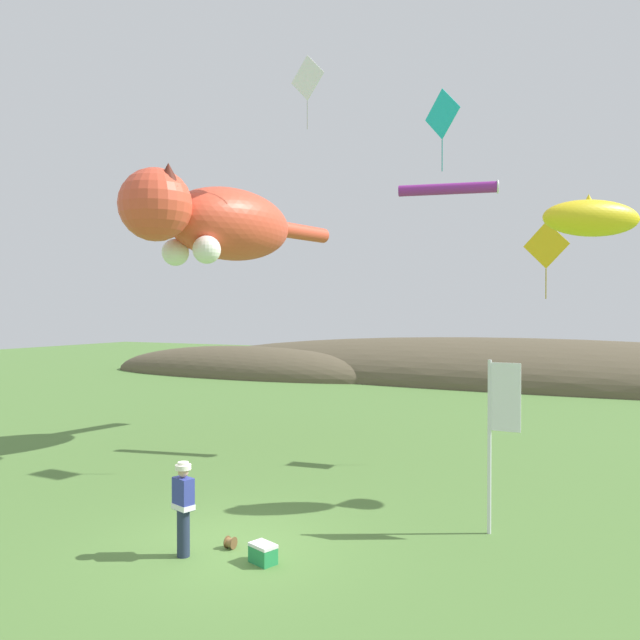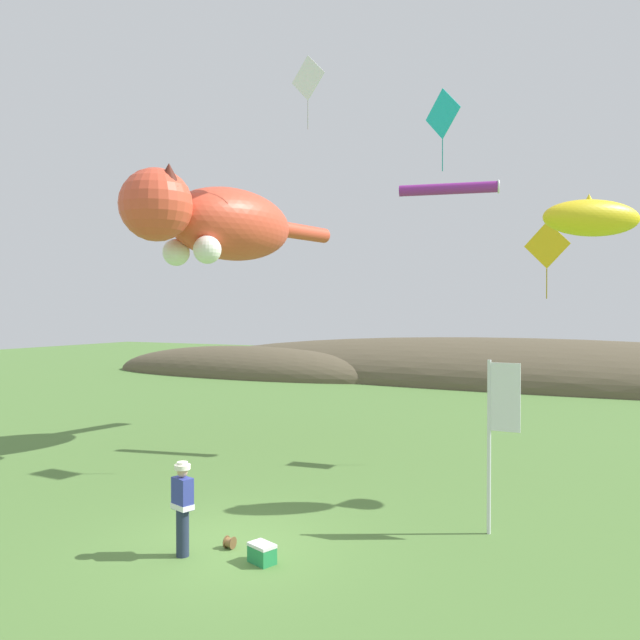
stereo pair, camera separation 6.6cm
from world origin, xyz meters
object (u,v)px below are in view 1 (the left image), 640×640
kite_diamond_gold (546,246)px  festival_attendant (183,506)px  kite_tube_streamer (449,189)px  kite_diamond_teal (442,114)px  kite_spool (231,543)px  kite_fish_windsock (605,218)px  kite_diamond_white (307,78)px  picnic_cooler (263,553)px  kite_giant_cat (216,223)px  festival_banner_pole (498,421)px

kite_diamond_gold → festival_attendant: bearing=-116.6°
kite_tube_streamer → kite_diamond_teal: 3.11m
kite_spool → kite_diamond_teal: bearing=74.1°
kite_fish_windsock → kite_diamond_white: size_ratio=1.35×
kite_diamond_white → kite_diamond_gold: kite_diamond_white is taller
kite_spool → picnic_cooler: picnic_cooler is taller
kite_giant_cat → kite_tube_streamer: 7.69m
festival_attendant → festival_banner_pole: 6.46m
kite_tube_streamer → kite_diamond_white: 5.70m
kite_tube_streamer → kite_diamond_teal: bearing=-79.3°
kite_giant_cat → kite_tube_streamer: size_ratio=2.95×
festival_attendant → kite_tube_streamer: kite_tube_streamer is taller
festival_banner_pole → kite_tube_streamer: size_ratio=1.13×
kite_diamond_gold → kite_tube_streamer: bearing=174.3°
kite_tube_streamer → kite_diamond_gold: 3.65m
kite_tube_streamer → kite_giant_cat: bearing=-156.9°
festival_attendant → kite_diamond_white: (-1.63, 8.16, 10.94)m
festival_attendant → kite_giant_cat: size_ratio=0.19×
kite_fish_windsock → kite_diamond_white: bearing=171.2°
picnic_cooler → kite_diamond_gold: size_ratio=0.25×
kite_diamond_gold → kite_diamond_teal: bearing=-137.6°
festival_banner_pole → festival_attendant: bearing=-143.4°
kite_fish_windsock → kite_diamond_gold: bearing=115.5°
festival_banner_pole → kite_diamond_gold: size_ratio=1.56×
kite_fish_windsock → kite_diamond_teal: size_ratio=1.34×
festival_attendant → kite_giant_cat: bearing=121.9°
picnic_cooler → kite_diamond_gold: 12.47m
festival_attendant → kite_diamond_teal: 12.56m
kite_fish_windsock → festival_attendant: bearing=-135.5°
festival_attendant → kite_giant_cat: 11.24m
kite_spool → kite_giant_cat: kite_giant_cat is taller
picnic_cooler → kite_diamond_teal: kite_diamond_teal is taller
festival_banner_pole → kite_giant_cat: 11.84m
kite_giant_cat → kite_tube_streamer: (7.01, 3.00, 1.03)m
kite_spool → kite_diamond_gold: (4.66, 9.73, 6.43)m
kite_spool → kite_diamond_gold: bearing=64.4°
kite_fish_windsock → kite_diamond_white: (-8.58, 1.33, 5.12)m
kite_giant_cat → kite_tube_streamer: bearing=23.1°
festival_banner_pole → kite_tube_streamer: bearing=112.3°
festival_banner_pole → kite_diamond_teal: (-2.37, 4.36, 7.81)m
festival_attendant → picnic_cooler: bearing=14.5°
kite_giant_cat → kite_fish_windsock: kite_giant_cat is taller
kite_spool → kite_fish_windsock: kite_fish_windsock is taller
kite_diamond_teal → kite_tube_streamer: bearing=100.7°
kite_fish_windsock → kite_diamond_teal: bearing=163.1°
festival_attendant → kite_diamond_white: bearing=101.3°
picnic_cooler → festival_banner_pole: 5.36m
kite_diamond_white → picnic_cooler: bearing=-68.0°
festival_attendant → festival_banner_pole: festival_banner_pole is taller
kite_giant_cat → kite_diamond_gold: bearing=15.0°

